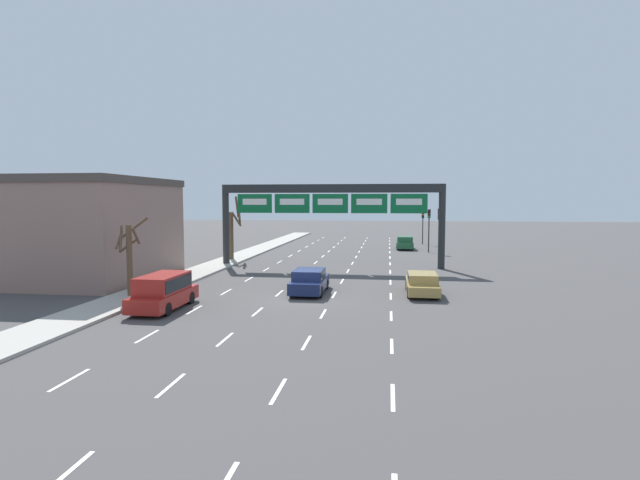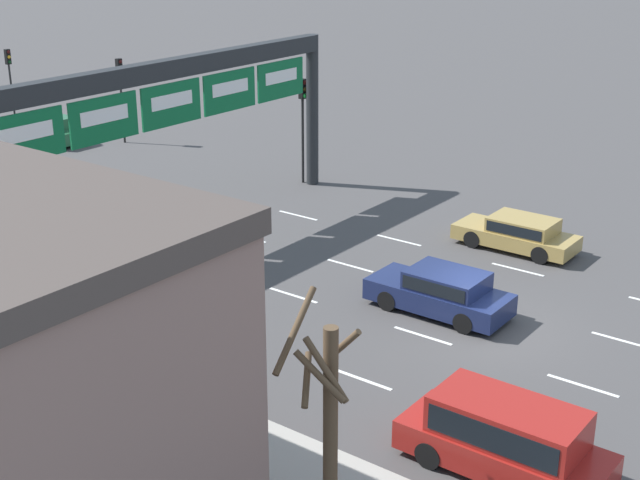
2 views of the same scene
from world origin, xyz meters
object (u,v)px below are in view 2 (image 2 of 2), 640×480
object	(u,v)px
car_navy	(442,291)
traffic_light_far_end	(121,83)
suv_red	(506,435)
traffic_light_mid_block	(9,69)
sign_gantry	(166,101)
tree_bare_closest	(326,399)
traffic_light_near_gantry	(303,110)
car_gold	(519,232)
car_green	(51,129)

from	to	relation	value
car_navy	traffic_light_far_end	world-z (taller)	traffic_light_far_end
suv_red	traffic_light_mid_block	bearing A→B (deg)	68.88
sign_gantry	car_navy	bearing A→B (deg)	-89.46
car_navy	traffic_light_far_end	size ratio (longest dim) A/B	0.99
traffic_light_far_end	tree_bare_closest	world-z (taller)	tree_bare_closest
suv_red	traffic_light_mid_block	world-z (taller)	traffic_light_mid_block
traffic_light_near_gantry	car_gold	bearing A→B (deg)	-100.10
car_green	traffic_light_mid_block	xyz separation A→B (m)	(2.45, 6.88, 2.25)
traffic_light_near_gantry	traffic_light_mid_block	world-z (taller)	traffic_light_near_gantry
suv_red	sign_gantry	bearing A→B (deg)	69.28
car_green	tree_bare_closest	xyz separation A→B (m)	(-16.45, -31.03, 1.75)
suv_red	tree_bare_closest	xyz separation A→B (m)	(-3.25, 2.62, 1.53)
car_green	traffic_light_near_gantry	world-z (taller)	traffic_light_near_gantry
car_green	suv_red	xyz separation A→B (m)	(-13.20, -33.65, 0.21)
suv_red	traffic_light_near_gantry	distance (m)	23.75
traffic_light_near_gantry	traffic_light_mid_block	bearing A→B (deg)	89.55
car_green	car_navy	world-z (taller)	car_green
sign_gantry	suv_red	world-z (taller)	sign_gantry
suv_red	car_navy	bearing A→B (deg)	39.14
traffic_light_far_end	sign_gantry	bearing A→B (deg)	-124.66
sign_gantry	traffic_light_near_gantry	distance (m)	9.13
car_gold	traffic_light_near_gantry	world-z (taller)	traffic_light_near_gantry
suv_red	traffic_light_far_end	bearing A→B (deg)	62.85
traffic_light_mid_block	traffic_light_far_end	size ratio (longest dim) A/B	0.92
car_gold	car_navy	bearing A→B (deg)	-175.79
sign_gantry	car_green	distance (m)	18.19
car_green	car_gold	xyz separation A→B (m)	(0.15, -27.72, -0.08)
car_green	traffic_light_mid_block	bearing A→B (deg)	70.39
car_gold	suv_red	bearing A→B (deg)	-156.08
car_green	traffic_light_far_end	xyz separation A→B (m)	(2.42, -3.18, 2.51)
car_green	car_navy	bearing A→B (deg)	-103.02
suv_red	car_gold	distance (m)	14.61
car_navy	traffic_light_far_end	xyz separation A→B (m)	(8.95, 25.03, 2.52)
suv_red	car_gold	xyz separation A→B (m)	(13.35, 5.92, -0.30)
car_gold	traffic_light_mid_block	bearing A→B (deg)	86.20
traffic_light_near_gantry	traffic_light_far_end	distance (m)	12.62
car_navy	car_gold	distance (m)	6.69
traffic_light_mid_block	traffic_light_far_end	world-z (taller)	traffic_light_far_end
car_gold	traffic_light_far_end	distance (m)	24.78
car_navy	traffic_light_near_gantry	world-z (taller)	traffic_light_near_gantry
sign_gantry	suv_red	distance (m)	19.07
car_gold	traffic_light_near_gantry	bearing A→B (deg)	79.90
car_navy	car_gold	bearing A→B (deg)	4.21
car_navy	suv_red	distance (m)	8.61
tree_bare_closest	traffic_light_far_end	bearing A→B (deg)	55.86
car_navy	suv_red	bearing A→B (deg)	-140.86
sign_gantry	car_green	xyz separation A→B (m)	(6.64, 16.29, -4.62)
traffic_light_mid_block	tree_bare_closest	bearing A→B (deg)	-116.50
traffic_light_mid_block	suv_red	bearing A→B (deg)	-111.12
sign_gantry	car_navy	world-z (taller)	sign_gantry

